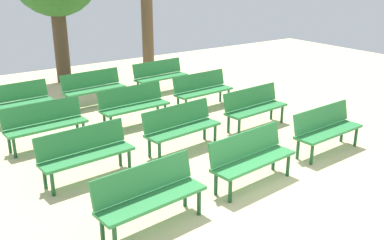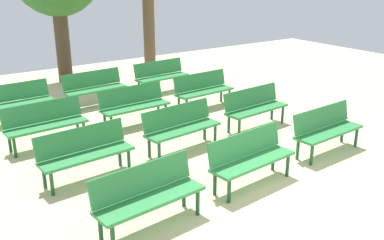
{
  "view_description": "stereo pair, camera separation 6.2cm",
  "coord_description": "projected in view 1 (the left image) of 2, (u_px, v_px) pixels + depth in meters",
  "views": [
    {
      "loc": [
        -4.72,
        -3.27,
        3.44
      ],
      "look_at": [
        0.0,
        3.44,
        0.55
      ],
      "focal_mm": 41.13,
      "sensor_mm": 36.0,
      "label": 1
    },
    {
      "loc": [
        -4.66,
        -3.31,
        3.44
      ],
      "look_at": [
        0.0,
        3.44,
        0.55
      ],
      "focal_mm": 41.13,
      "sensor_mm": 36.0,
      "label": 2
    }
  ],
  "objects": [
    {
      "name": "bench_r3_c2",
      "position": [
        160.0,
        74.0,
        12.54
      ],
      "size": [
        1.63,
        0.6,
        0.87
      ],
      "rotation": [
        0.0,
        0.0,
        0.07
      ],
      "color": "#2D8442",
      "rests_on": "ground_plane"
    },
    {
      "name": "tree_0",
      "position": [
        148.0,
        33.0,
        14.72
      ],
      "size": [
        0.38,
        0.38,
        2.58
      ],
      "color": "brown",
      "rests_on": "ground_plane"
    },
    {
      "name": "bench_r2_c2",
      "position": [
        202.0,
        88.0,
        11.12
      ],
      "size": [
        1.62,
        0.57,
        0.87
      ],
      "rotation": [
        0.0,
        0.0,
        0.06
      ],
      "color": "#2D8442",
      "rests_on": "ground_plane"
    },
    {
      "name": "bench_r3_c1",
      "position": [
        93.0,
        86.0,
        11.3
      ],
      "size": [
        1.63,
        0.58,
        0.87
      ],
      "rotation": [
        0.0,
        0.0,
        0.06
      ],
      "color": "#2D8442",
      "rests_on": "ground_plane"
    },
    {
      "name": "ground_plane",
      "position": [
        332.0,
        223.0,
        6.22
      ],
      "size": [
        24.0,
        24.0,
        0.0
      ],
      "primitive_type": "plane",
      "color": "beige"
    },
    {
      "name": "bench_r2_c1",
      "position": [
        133.0,
        103.0,
        9.91
      ],
      "size": [
        1.62,
        0.54,
        0.87
      ],
      "rotation": [
        0.0,
        0.0,
        0.04
      ],
      "color": "#2D8442",
      "rests_on": "ground_plane"
    },
    {
      "name": "bench_r1_c2",
      "position": [
        254.0,
        105.0,
        9.77
      ],
      "size": [
        1.63,
        0.6,
        0.87
      ],
      "rotation": [
        0.0,
        0.0,
        0.08
      ],
      "color": "#2D8442",
      "rests_on": "ground_plane"
    },
    {
      "name": "bench_r0_c2",
      "position": [
        326.0,
        127.0,
        8.46
      ],
      "size": [
        1.62,
        0.56,
        0.87
      ],
      "rotation": [
        0.0,
        0.0,
        0.05
      ],
      "color": "#2D8442",
      "rests_on": "ground_plane"
    },
    {
      "name": "bench_r1_c0",
      "position": [
        85.0,
        151.0,
        7.37
      ],
      "size": [
        1.63,
        0.59,
        0.87
      ],
      "rotation": [
        0.0,
        0.0,
        0.07
      ],
      "color": "#2D8442",
      "rests_on": "ground_plane"
    },
    {
      "name": "bench_r3_c0",
      "position": [
        15.0,
        100.0,
        10.11
      ],
      "size": [
        1.63,
        0.57,
        0.87
      ],
      "rotation": [
        0.0,
        0.0,
        0.06
      ],
      "color": "#2D8442",
      "rests_on": "ground_plane"
    },
    {
      "name": "bench_r1_c1",
      "position": [
        181.0,
        125.0,
        8.56
      ],
      "size": [
        1.64,
        0.63,
        0.87
      ],
      "rotation": [
        0.0,
        0.0,
        0.09
      ],
      "color": "#2D8442",
      "rests_on": "ground_plane"
    },
    {
      "name": "bench_r2_c0",
      "position": [
        45.0,
        122.0,
        8.73
      ],
      "size": [
        1.62,
        0.56,
        0.87
      ],
      "rotation": [
        0.0,
        0.0,
        0.05
      ],
      "color": "#2D8442",
      "rests_on": "ground_plane"
    },
    {
      "name": "bench_r0_c1",
      "position": [
        251.0,
        156.0,
        7.19
      ],
      "size": [
        1.64,
        0.62,
        0.87
      ],
      "rotation": [
        0.0,
        0.0,
        0.09
      ],
      "color": "#2D8442",
      "rests_on": "ground_plane"
    },
    {
      "name": "bench_r0_c0",
      "position": [
        149.0,
        193.0,
        6.0
      ],
      "size": [
        1.64,
        0.62,
        0.87
      ],
      "rotation": [
        0.0,
        0.0,
        0.09
      ],
      "color": "#2D8442",
      "rests_on": "ground_plane"
    }
  ]
}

